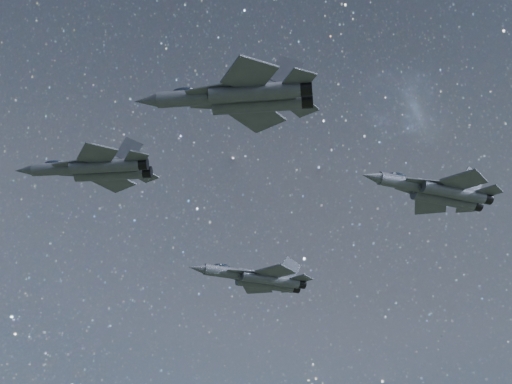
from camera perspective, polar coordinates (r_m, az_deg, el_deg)
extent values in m
cylinder|color=#393C48|center=(78.62, -15.23, 1.82)|extent=(6.55, 3.56, 1.37)
cone|color=#393C48|center=(80.15, -18.05, 1.65)|extent=(2.40, 1.89, 1.23)
ellipsoid|color=#1A2230|center=(79.29, -15.89, 2.19)|extent=(2.27, 1.59, 0.67)
cube|color=#393C48|center=(77.16, -12.06, 1.97)|extent=(7.18, 3.76, 1.14)
cylinder|color=#393C48|center=(76.14, -12.02, 2.05)|extent=(7.37, 3.87, 1.37)
cylinder|color=#393C48|center=(77.60, -11.66, 1.42)|extent=(7.37, 3.87, 1.37)
cylinder|color=black|center=(75.08, -9.07, 2.21)|extent=(1.51, 1.58, 1.26)
cylinder|color=black|center=(76.56, -8.77, 1.57)|extent=(1.51, 1.58, 1.26)
cube|color=#393C48|center=(77.08, -14.42, 2.24)|extent=(4.38, 3.21, 0.11)
cube|color=#393C48|center=(79.01, -13.89, 1.40)|extent=(4.65, 1.71, 0.11)
cube|color=#393C48|center=(74.55, -12.58, 2.95)|extent=(4.01, 4.35, 0.18)
cube|color=#393C48|center=(79.49, -11.36, 0.80)|extent=(5.01, 4.93, 0.18)
cube|color=#393C48|center=(74.30, -9.53, 2.75)|extent=(2.34, 2.49, 0.13)
cube|color=#393C48|center=(77.69, -8.82, 1.26)|extent=(2.97, 2.95, 0.13)
cube|color=#393C48|center=(76.09, -10.11, 3.32)|extent=(2.81, 1.43, 3.12)
cube|color=#393C48|center=(77.91, -9.71, 2.51)|extent=(2.97, 0.97, 3.12)
cylinder|color=#393C48|center=(108.40, -2.09, -6.48)|extent=(8.26, 2.62, 1.71)
cone|color=#393C48|center=(106.89, -4.76, -6.09)|extent=(2.79, 1.82, 1.54)
ellipsoid|color=#1A2230|center=(108.30, -2.74, -5.98)|extent=(2.72, 1.44, 0.84)
cube|color=#393C48|center=(110.29, 0.72, -6.90)|extent=(9.13, 2.65, 1.43)
cylinder|color=#393C48|center=(109.33, 1.15, -6.98)|extent=(9.35, 2.74, 1.71)
cylinder|color=#393C48|center=(111.23, 0.72, -7.35)|extent=(9.35, 2.74, 1.71)
cylinder|color=black|center=(111.26, 3.57, -7.31)|extent=(1.60, 1.73, 1.58)
cylinder|color=black|center=(113.13, 3.10, -7.66)|extent=(1.60, 1.73, 1.58)
cube|color=#393C48|center=(107.69, -0.83, -6.43)|extent=(5.78, 1.65, 0.13)
cube|color=#393C48|center=(110.29, -1.38, -6.94)|extent=(5.80, 2.87, 0.13)
cube|color=#393C48|center=(107.06, 1.59, -6.40)|extent=(6.20, 6.29, 0.22)
cube|color=#393C48|center=(113.52, 0.10, -7.66)|extent=(5.80, 6.05, 0.22)
cube|color=#393C48|center=(109.95, 3.68, -6.93)|extent=(3.66, 3.71, 0.16)
cube|color=#393C48|center=(114.25, 2.60, -7.76)|extent=(3.41, 3.52, 0.16)
cube|color=#393C48|center=(111.03, 2.72, -6.13)|extent=(3.83, 0.60, 3.91)
cube|color=#393C48|center=(113.36, 2.16, -6.60)|extent=(3.77, 0.91, 3.91)
cylinder|color=#393C48|center=(68.90, -4.77, 7.53)|extent=(7.61, 4.25, 1.59)
cone|color=#393C48|center=(69.91, -8.75, 7.22)|extent=(2.80, 2.23, 1.43)
ellipsoid|color=#1A2230|center=(69.56, -5.75, 7.97)|extent=(2.65, 1.89, 0.79)
cube|color=#393C48|center=(68.15, -0.35, 7.81)|extent=(8.34, 4.49, 1.33)
cylinder|color=#393C48|center=(67.02, -0.11, 8.01)|extent=(8.55, 4.62, 1.59)
cylinder|color=#393C48|center=(68.69, 0.09, 7.03)|extent=(8.55, 4.62, 1.59)
cylinder|color=black|center=(66.75, 3.94, 8.25)|extent=(1.77, 1.85, 1.47)
cylinder|color=black|center=(68.42, 4.03, 7.26)|extent=(1.77, 1.85, 1.47)
cube|color=#393C48|center=(67.43, -3.45, 8.23)|extent=(5.08, 3.80, 0.12)
cube|color=#393C48|center=(69.65, -3.07, 6.92)|extent=(5.42, 2.07, 0.12)
cube|color=#393C48|center=(65.20, -0.53, 9.38)|extent=(4.61, 5.02, 0.20)
cube|color=#393C48|center=(70.84, 0.14, 6.04)|extent=(5.83, 5.72, 0.20)
cube|color=#393C48|center=(65.81, 3.52, 9.05)|extent=(2.70, 2.87, 0.15)
cube|color=#393C48|center=(69.64, 3.74, 6.76)|extent=(3.46, 3.42, 0.15)
cube|color=#393C48|center=(67.76, 2.39, 9.62)|extent=(3.25, 1.71, 3.63)
cube|color=#393C48|center=(69.81, 2.55, 8.37)|extent=(3.45, 1.18, 3.63)
cylinder|color=#393C48|center=(86.21, 12.00, 0.66)|extent=(7.65, 2.37, 1.59)
cone|color=#393C48|center=(83.84, 9.18, 1.24)|extent=(2.58, 1.67, 1.42)
ellipsoid|color=#1A2230|center=(85.95, 11.26, 1.25)|extent=(2.52, 1.32, 0.78)
cube|color=#393C48|center=(88.97, 14.89, 0.05)|extent=(8.46, 2.39, 1.32)
cylinder|color=#393C48|center=(88.28, 15.51, 0.02)|extent=(8.67, 2.47, 1.59)
cylinder|color=#393C48|center=(89.72, 14.77, -0.53)|extent=(8.67, 2.47, 1.59)
cylinder|color=black|center=(90.97, 17.91, -0.47)|extent=(1.47, 1.60, 1.47)
cylinder|color=black|center=(92.37, 17.15, -1.00)|extent=(1.47, 1.60, 1.47)
cube|color=#393C48|center=(86.10, 13.52, 0.78)|extent=(5.37, 1.58, 0.12)
cube|color=#393C48|center=(88.09, 12.55, 0.00)|extent=(5.39, 2.62, 0.12)
cube|color=#393C48|center=(86.56, 16.30, 0.86)|extent=(5.74, 5.83, 0.20)
cube|color=#393C48|center=(91.45, 13.79, -1.05)|extent=(5.39, 5.63, 0.20)
cube|color=#393C48|center=(89.92, 18.19, 0.05)|extent=(3.39, 3.43, 0.15)
cube|color=#393C48|center=(93.14, 16.46, -1.19)|extent=(3.17, 3.28, 0.15)
cube|color=#393C48|center=(90.64, 16.97, 0.87)|extent=(3.55, 0.55, 3.62)
cube|color=#393C48|center=(92.39, 16.04, 0.17)|extent=(3.50, 0.81, 3.62)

